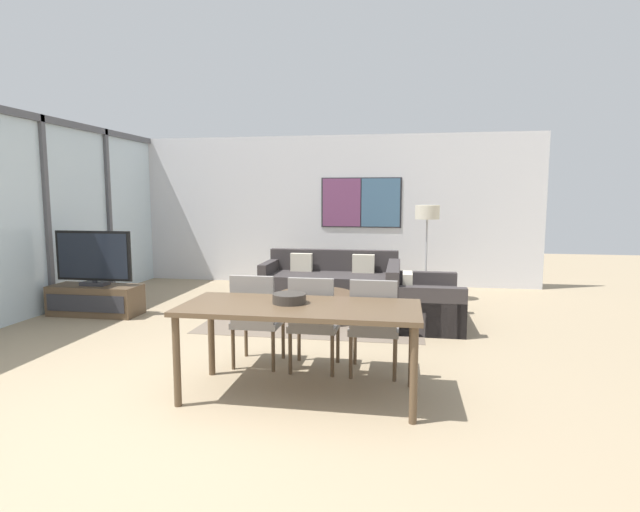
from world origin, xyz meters
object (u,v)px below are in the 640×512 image
object	(u,v)px
television	(93,258)
dining_table	(300,314)
coffee_table	(316,299)
dining_chair_centre	(313,319)
tv_console	(96,300)
dining_chair_left	(256,315)
fruit_bowl	(289,298)
sofa_side	(417,304)
dining_chair_right	(374,322)
sofa_main	(331,282)
floor_lamp	(427,219)

from	to	relation	value
television	dining_table	xyz separation A→B (m)	(3.45, -2.35, -0.10)
coffee_table	dining_chair_centre	xyz separation A→B (m)	(0.33, -2.02, 0.24)
tv_console	dining_chair_centre	distance (m)	3.87
dining_chair_left	fruit_bowl	size ratio (longest dim) A/B	3.25
sofa_side	dining_chair_right	bearing A→B (deg)	167.38
sofa_main	fruit_bowl	size ratio (longest dim) A/B	7.60
television	dining_chair_left	xyz separation A→B (m)	(2.87, -1.70, -0.29)
television	coffee_table	distance (m)	3.18
coffee_table	floor_lamp	xyz separation A→B (m)	(1.52, 1.47, 1.05)
tv_console	dining_chair_right	xyz separation A→B (m)	(4.02, -1.76, 0.30)
dining_chair_centre	floor_lamp	distance (m)	3.77
sofa_main	floor_lamp	bearing A→B (deg)	2.67
dining_chair_left	floor_lamp	world-z (taller)	floor_lamp
coffee_table	dining_table	size ratio (longest dim) A/B	0.52
tv_console	fruit_bowl	world-z (taller)	fruit_bowl
sofa_main	dining_chair_centre	bearing A→B (deg)	-84.50
dining_chair_centre	floor_lamp	xyz separation A→B (m)	(1.19, 3.49, 0.80)
sofa_main	dining_table	world-z (taller)	dining_table
sofa_side	dining_chair_left	distance (m)	2.55
tv_console	dining_chair_right	distance (m)	4.40
fruit_bowl	floor_lamp	size ratio (longest dim) A/B	0.19
television	floor_lamp	distance (m)	4.99
tv_console	floor_lamp	distance (m)	5.08
television	sofa_side	size ratio (longest dim) A/B	0.83
tv_console	coffee_table	bearing A→B (deg)	5.14
sofa_side	dining_chair_centre	xyz separation A→B (m)	(-1.03, -2.00, 0.25)
dining_table	dining_chair_left	bearing A→B (deg)	131.47
television	floor_lamp	world-z (taller)	floor_lamp
dining_chair_left	dining_table	bearing A→B (deg)	-48.53
television	sofa_side	xyz separation A→B (m)	(4.48, 0.26, -0.54)
sofa_side	fruit_bowl	xyz separation A→B (m)	(-1.13, -2.55, 0.56)
television	coffee_table	bearing A→B (deg)	5.13
dining_table	coffee_table	bearing A→B (deg)	97.14
dining_chair_left	floor_lamp	size ratio (longest dim) A/B	0.60
dining_table	dining_chair_centre	xyz separation A→B (m)	(-0.00, 0.61, -0.19)
fruit_bowl	floor_lamp	world-z (taller)	floor_lamp
coffee_table	dining_chair_left	world-z (taller)	dining_chair_left
tv_console	sofa_main	size ratio (longest dim) A/B	0.58
dining_table	television	bearing A→B (deg)	145.71
fruit_bowl	coffee_table	bearing A→B (deg)	95.01
dining_table	dining_chair_right	distance (m)	0.85
dining_chair_centre	television	bearing A→B (deg)	153.25
dining_chair_left	dining_chair_right	bearing A→B (deg)	-3.08
coffee_table	dining_chair_centre	distance (m)	2.06
sofa_main	fruit_bowl	world-z (taller)	fruit_bowl
tv_console	dining_chair_right	world-z (taller)	dining_chair_right
fruit_bowl	floor_lamp	bearing A→B (deg)	72.18
television	dining_chair_right	world-z (taller)	television
dining_chair_centre	tv_console	bearing A→B (deg)	153.26
tv_console	coffee_table	xyz separation A→B (m)	(3.12, 0.28, 0.06)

